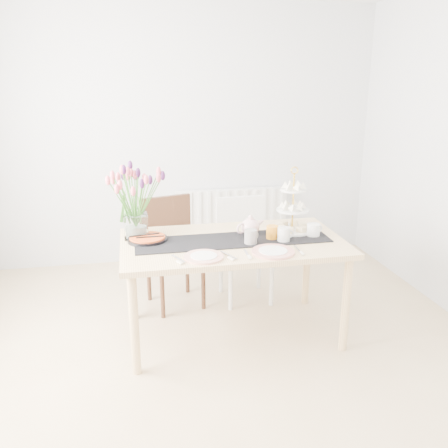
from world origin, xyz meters
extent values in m
plane|color=tan|center=(0.00, 0.00, 0.00)|extent=(4.50, 4.50, 0.00)
plane|color=silver|center=(0.00, 2.25, 1.30)|extent=(4.00, 0.00, 4.00)
cube|color=white|center=(0.50, 2.19, 0.45)|extent=(1.20, 0.08, 0.60)
cube|color=tan|center=(0.16, 0.57, 0.73)|extent=(1.60, 0.90, 0.04)
cylinder|color=tan|center=(-0.57, 0.19, 0.35)|extent=(0.06, 0.06, 0.71)
cylinder|color=tan|center=(0.89, 0.19, 0.35)|extent=(0.06, 0.06, 0.71)
cylinder|color=tan|center=(-0.57, 0.95, 0.35)|extent=(0.06, 0.06, 0.71)
cylinder|color=tan|center=(0.89, 0.95, 0.35)|extent=(0.06, 0.06, 0.71)
cube|color=#3A2415|center=(-0.22, 1.14, 0.46)|extent=(0.55, 0.55, 0.04)
cube|color=#3A2415|center=(-0.27, 1.34, 0.70)|extent=(0.45, 0.15, 0.43)
cylinder|color=#3A2415|center=(-0.34, 0.92, 0.22)|extent=(0.04, 0.04, 0.44)
cylinder|color=#3A2415|center=(0.00, 1.01, 0.22)|extent=(0.04, 0.04, 0.44)
cylinder|color=#3A2415|center=(-0.44, 1.27, 0.22)|extent=(0.04, 0.04, 0.44)
cylinder|color=#3A2415|center=(-0.09, 1.36, 0.22)|extent=(0.04, 0.04, 0.44)
cube|color=white|center=(0.40, 1.13, 0.45)|extent=(0.45, 0.45, 0.04)
cube|color=white|center=(0.39, 1.33, 0.67)|extent=(0.44, 0.05, 0.41)
cylinder|color=white|center=(0.22, 0.95, 0.21)|extent=(0.04, 0.04, 0.43)
cylinder|color=white|center=(0.58, 0.96, 0.21)|extent=(0.04, 0.04, 0.43)
cylinder|color=white|center=(0.21, 1.31, 0.21)|extent=(0.04, 0.04, 0.43)
cylinder|color=white|center=(0.57, 1.32, 0.21)|extent=(0.04, 0.04, 0.43)
cube|color=black|center=(0.16, 0.57, 0.75)|extent=(1.40, 0.35, 0.01)
cube|color=silver|center=(-0.52, 0.80, 0.84)|extent=(0.17, 0.17, 0.17)
cylinder|color=gold|center=(0.64, 0.68, 0.97)|extent=(0.01, 0.01, 0.45)
cylinder|color=white|center=(0.64, 0.68, 0.77)|extent=(0.31, 0.31, 0.01)
cylinder|color=white|center=(0.64, 0.68, 0.92)|extent=(0.25, 0.25, 0.01)
cylinder|color=white|center=(0.64, 0.68, 1.08)|extent=(0.19, 0.19, 0.01)
cylinder|color=white|center=(0.76, 0.55, 0.80)|extent=(0.12, 0.12, 0.10)
cylinder|color=black|center=(-0.45, 0.68, 0.76)|extent=(0.29, 0.29, 0.02)
cylinder|color=#E1491F|center=(-0.45, 0.68, 0.78)|extent=(0.26, 0.26, 0.01)
cylinder|color=gray|center=(0.26, 0.47, 0.80)|extent=(0.12, 0.12, 0.11)
cylinder|color=silver|center=(0.51, 0.48, 0.80)|extent=(0.10, 0.10, 0.11)
cylinder|color=orange|center=(0.44, 0.54, 0.80)|extent=(0.12, 0.12, 0.10)
cylinder|color=white|center=(-0.10, 0.27, 0.76)|extent=(0.35, 0.35, 0.01)
cylinder|color=silver|center=(0.37, 0.27, 0.76)|extent=(0.30, 0.30, 0.02)
camera|label=1|loc=(-0.54, -2.59, 1.87)|focal=38.00mm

